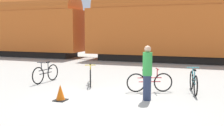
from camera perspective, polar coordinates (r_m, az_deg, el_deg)
ground_plane at (r=8.68m, az=-1.67°, el=-8.49°), size 80.00×80.00×0.00m
freight_train at (r=20.36m, az=10.94°, el=8.46°), size 36.72×2.98×5.48m
rail_near at (r=19.78m, az=10.44°, el=0.17°), size 48.72×0.07×0.01m
rail_far at (r=21.19m, az=11.05°, el=0.61°), size 48.72×0.07×0.01m
bicycle_maroon at (r=10.10m, az=8.19°, el=-4.12°), size 1.65×0.74×0.90m
bicycle_teal at (r=10.31m, az=17.32°, el=-4.05°), size 0.47×1.79×0.94m
bicycle_yellow at (r=11.37m, az=-4.72°, el=-2.80°), size 0.78×1.67×0.91m
bicycle_black at (r=12.26m, az=-14.23°, el=-2.22°), size 0.46×1.78×0.95m
person_in_green at (r=8.79m, az=7.69°, el=-2.11°), size 0.32×0.32×1.84m
traffic_cone at (r=8.96m, az=-11.17°, el=-6.44°), size 0.40×0.40×0.55m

